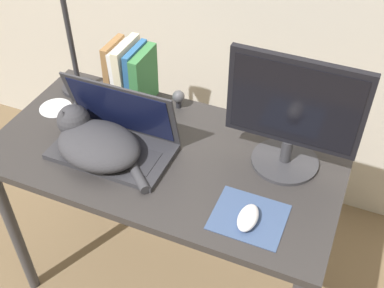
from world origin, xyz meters
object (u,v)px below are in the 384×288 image
laptop (115,138)px  webcam (178,97)px  book_row (130,74)px  cat (95,141)px  cd_disc (56,108)px  external_monitor (293,115)px  computer_mouse (248,218)px  desk_lamp (68,8)px

laptop → webcam: bearing=71.6°
book_row → cat: bearing=-83.8°
book_row → webcam: size_ratio=3.35×
laptop → webcam: size_ratio=5.58×
laptop → cd_disc: 0.34m
laptop → book_row: size_ratio=1.66×
laptop → external_monitor: size_ratio=0.96×
computer_mouse → webcam: (-0.41, 0.42, 0.02)m
cat → book_row: (-0.03, 0.32, 0.06)m
external_monitor → book_row: (-0.62, 0.11, -0.08)m
cat → desk_lamp: (-0.22, 0.27, 0.30)m
external_monitor → book_row: bearing=169.6°
external_monitor → webcam: bearing=162.6°
book_row → desk_lamp: (-0.19, -0.05, 0.24)m
laptop → book_row: book_row is taller
external_monitor → desk_lamp: (-0.81, 0.06, 0.16)m
external_monitor → webcam: size_ratio=5.80×
cat → book_row: bearing=96.2°
cat → desk_lamp: 0.46m
book_row → desk_lamp: bearing=-165.3°
computer_mouse → webcam: 0.59m
laptop → computer_mouse: bearing=-14.3°
laptop → cat: laptop is taller
external_monitor → computer_mouse: bearing=-96.8°
external_monitor → computer_mouse: size_ratio=3.93×
webcam → laptop: bearing=-108.4°
computer_mouse → cd_disc: computer_mouse is taller
computer_mouse → desk_lamp: desk_lamp is taller
cat → webcam: cat is taller
webcam → desk_lamp: bearing=-168.7°
computer_mouse → desk_lamp: size_ratio=0.20×
cat → external_monitor: bearing=19.2°
desk_lamp → computer_mouse: bearing=-24.2°
laptop → webcam: 0.31m
book_row → cd_disc: (-0.24, -0.16, -0.11)m
webcam → cd_disc: bearing=-156.2°
webcam → cd_disc: size_ratio=0.59×
computer_mouse → cd_disc: size_ratio=0.87×
book_row → external_monitor: bearing=-10.4°
external_monitor → desk_lamp: desk_lamp is taller
book_row → computer_mouse: bearing=-34.2°
book_row → cd_disc: book_row is taller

